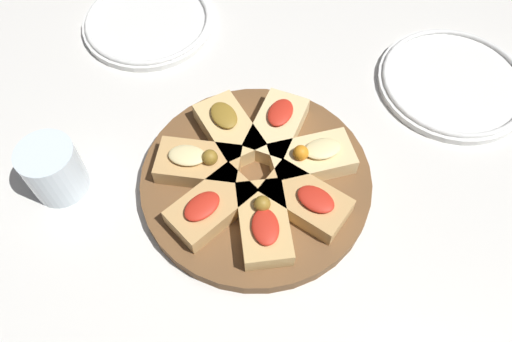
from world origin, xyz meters
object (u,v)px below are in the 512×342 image
object	(u,v)px
serving_board	(256,180)
plate_right	(453,82)
water_glass	(53,169)
plate_left	(148,21)

from	to	relation	value
serving_board	plate_right	xyz separation A→B (m)	(0.12, 0.33, -0.00)
plate_right	water_glass	distance (m)	0.60
plate_left	plate_right	xyz separation A→B (m)	(0.46, 0.20, -0.00)
serving_board	plate_right	size ratio (longest dim) A/B	1.34
serving_board	plate_right	bearing A→B (deg)	69.56
serving_board	plate_left	world-z (taller)	serving_board
serving_board	plate_left	size ratio (longest dim) A/B	1.40
plate_right	water_glass	xyz separation A→B (m)	(-0.33, -0.50, 0.03)
water_glass	plate_left	bearing A→B (deg)	114.74
plate_right	water_glass	size ratio (longest dim) A/B	2.96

